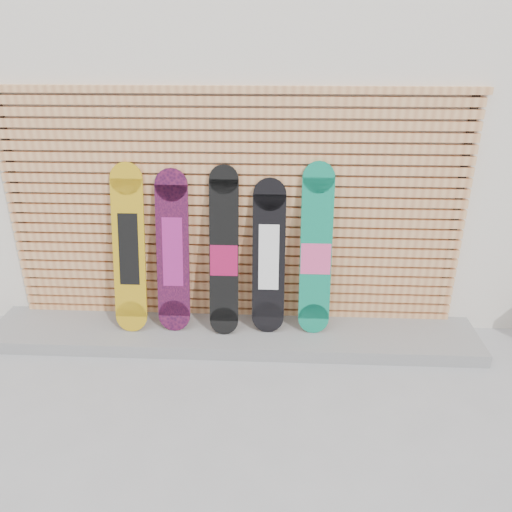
# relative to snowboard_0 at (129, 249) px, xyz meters

# --- Properties ---
(ground) EXTENTS (80.00, 80.00, 0.00)m
(ground) POSITION_rel_snowboard_0_xyz_m (1.09, -0.76, -0.89)
(ground) COLOR gray
(ground) RESTS_ON ground
(building) EXTENTS (12.00, 5.00, 3.60)m
(building) POSITION_rel_snowboard_0_xyz_m (1.59, 2.74, 0.91)
(building) COLOR beige
(building) RESTS_ON ground
(concrete_step) EXTENTS (4.60, 0.70, 0.12)m
(concrete_step) POSITION_rel_snowboard_0_xyz_m (0.94, -0.08, -0.83)
(concrete_step) COLOR gray
(concrete_step) RESTS_ON ground
(slat_wall) EXTENTS (4.26, 0.08, 2.29)m
(slat_wall) POSITION_rel_snowboard_0_xyz_m (0.94, 0.21, 0.32)
(slat_wall) COLOR tan
(slat_wall) RESTS_ON ground
(snowboard_0) EXTENTS (0.30, 0.37, 1.54)m
(snowboard_0) POSITION_rel_snowboard_0_xyz_m (0.00, 0.00, 0.00)
(snowboard_0) COLOR #B78C13
(snowboard_0) RESTS_ON concrete_step
(snowboard_1) EXTENTS (0.30, 0.33, 1.49)m
(snowboard_1) POSITION_rel_snowboard_0_xyz_m (0.40, 0.02, -0.03)
(snowboard_1) COLOR black
(snowboard_1) RESTS_ON concrete_step
(snowboard_2) EXTENTS (0.26, 0.38, 1.53)m
(snowboard_2) POSITION_rel_snowboard_0_xyz_m (0.87, -0.01, -0.02)
(snowboard_2) COLOR black
(snowboard_2) RESTS_ON concrete_step
(snowboard_3) EXTENTS (0.30, 0.32, 1.41)m
(snowboard_3) POSITION_rel_snowboard_0_xyz_m (1.28, 0.02, -0.06)
(snowboard_3) COLOR black
(snowboard_3) RESTS_ON concrete_step
(snowboard_4) EXTENTS (0.29, 0.31, 1.57)m
(snowboard_4) POSITION_rel_snowboard_0_xyz_m (1.70, 0.03, 0.00)
(snowboard_4) COLOR #0C7658
(snowboard_4) RESTS_ON concrete_step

